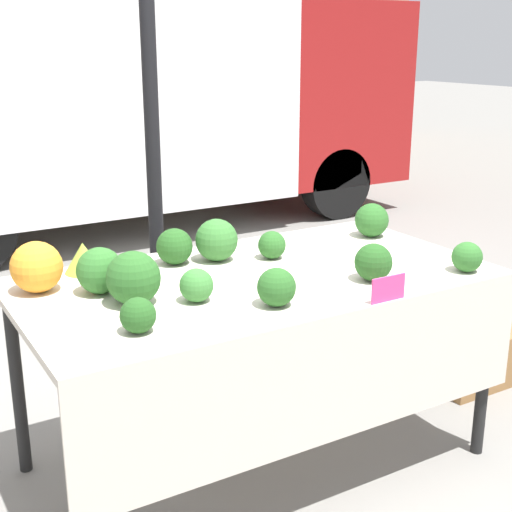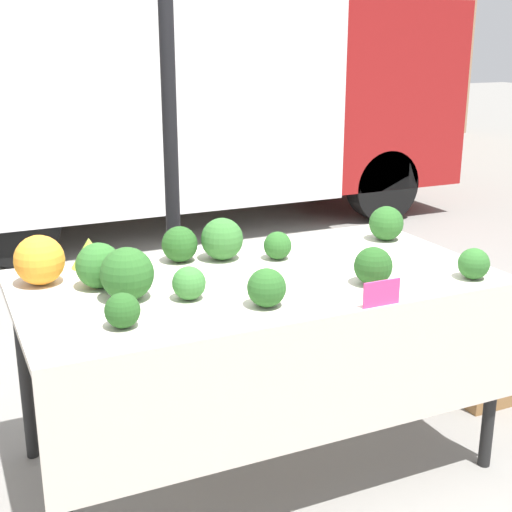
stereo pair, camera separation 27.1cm
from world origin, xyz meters
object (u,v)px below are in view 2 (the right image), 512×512
price_sign (381,293)px  produce_crate (497,366)px  parked_truck (167,70)px  orange_cauliflower (39,260)px

price_sign → produce_crate: bearing=25.8°
parked_truck → produce_crate: bearing=-84.5°
parked_truck → price_sign: bearing=-98.9°
parked_truck → price_sign: parked_truck is taller
orange_cauliflower → produce_crate: (2.10, -0.19, -0.77)m
orange_cauliflower → produce_crate: 2.25m
orange_cauliflower → price_sign: bearing=-35.1°
price_sign → parked_truck: bearing=81.1°
parked_truck → produce_crate: (0.38, -3.96, -1.27)m
produce_crate → orange_cauliflower: bearing=174.7°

